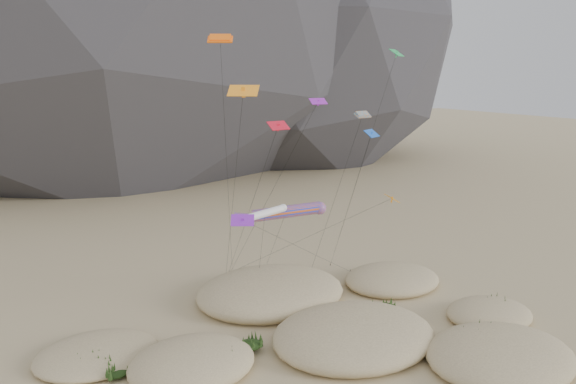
{
  "coord_description": "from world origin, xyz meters",
  "views": [
    {
      "loc": [
        -27.84,
        -34.81,
        24.84
      ],
      "look_at": [
        -1.57,
        12.0,
        13.21
      ],
      "focal_mm": 35.0,
      "sensor_mm": 36.0,
      "label": 1
    }
  ],
  "objects": [
    {
      "name": "dune_grass",
      "position": [
        -0.18,
        3.7,
        0.83
      ],
      "size": [
        41.2,
        28.87,
        1.48
      ],
      "color": "black",
      "rests_on": "ground"
    },
    {
      "name": "white_tube_kite",
      "position": [
        -4.39,
        11.91,
        11.36
      ],
      "size": [
        7.96,
        11.86,
        11.97
      ],
      "color": "silver",
      "rests_on": "ground"
    },
    {
      "name": "kite_stakes",
      "position": [
        2.53,
        22.54,
        0.15
      ],
      "size": [
        18.57,
        7.17,
        0.3
      ],
      "color": "#3F2D1E",
      "rests_on": "ground"
    },
    {
      "name": "dunes",
      "position": [
        -2.32,
        4.55,
        0.75
      ],
      "size": [
        47.71,
        39.44,
        3.91
      ],
      "color": "#CCB789",
      "rests_on": "ground"
    },
    {
      "name": "multi_parafoil",
      "position": [
        7.79,
        12.9,
        20.0
      ],
      "size": [
        1.99,
        10.71,
        20.74
      ],
      "color": "orange",
      "rests_on": "ground"
    },
    {
      "name": "delta_kites",
      "position": [
        1.31,
        11.21,
        18.64
      ],
      "size": [
        23.67,
        21.07,
        27.11
      ],
      "color": "orange",
      "rests_on": "ground"
    },
    {
      "name": "ground",
      "position": [
        0.0,
        0.0,
        0.0
      ],
      "size": [
        500.0,
        500.0,
        0.0
      ],
      "primitive_type": "plane",
      "color": "#CCB789",
      "rests_on": "ground"
    },
    {
      "name": "orange_parafoil",
      "position": [
        -7.16,
        14.76,
        27.25
      ],
      "size": [
        8.13,
        15.39,
        28.16
      ],
      "color": "#FF620D",
      "rests_on": "ground"
    },
    {
      "name": "rainbow_tube_kite",
      "position": [
        -1.39,
        13.35,
        10.85
      ],
      "size": [
        9.36,
        15.19,
        11.88
      ],
      "color": "orange",
      "rests_on": "ground"
    }
  ]
}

